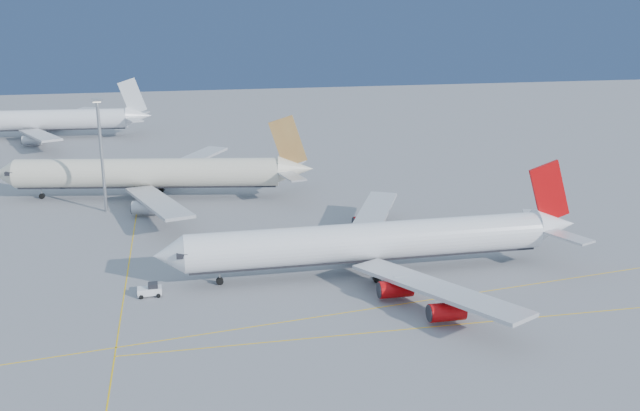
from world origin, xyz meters
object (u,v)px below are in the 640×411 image
(airliner_etihad, at_px, (155,173))
(airliner_third, at_px, (40,120))
(airliner_virgin, at_px, (377,242))
(light_mast, at_px, (101,146))
(pushback_tug, at_px, (150,290))

(airliner_etihad, xyz_separation_m, airliner_third, (-36.60, 78.83, 0.03))
(airliner_virgin, height_order, light_mast, light_mast)
(airliner_virgin, bearing_deg, airliner_etihad, 123.70)
(airliner_etihad, relative_size, light_mast, 2.99)
(airliner_virgin, bearing_deg, airliner_third, 118.38)
(airliner_virgin, distance_m, light_mast, 63.93)
(light_mast, bearing_deg, pushback_tug, -77.76)
(pushback_tug, height_order, light_mast, light_mast)
(airliner_etihad, bearing_deg, airliner_third, 124.61)
(airliner_third, bearing_deg, airliner_virgin, -57.36)
(airliner_third, xyz_separation_m, light_mast, (26.63, -87.60, 8.20))
(pushback_tug, bearing_deg, airliner_etihad, 88.55)
(airliner_etihad, relative_size, airliner_third, 1.01)
(airliner_virgin, bearing_deg, light_mast, 135.71)
(airliner_virgin, distance_m, airliner_third, 150.06)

